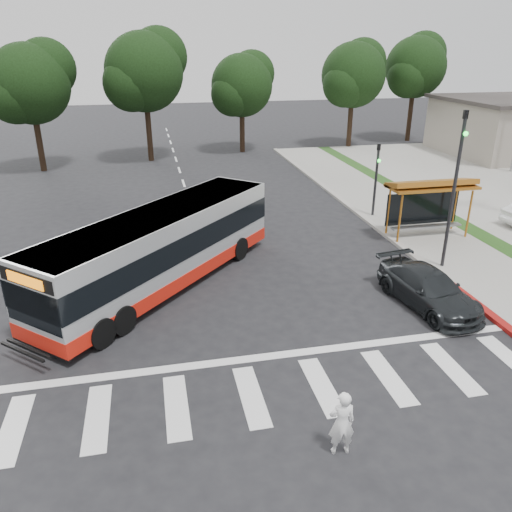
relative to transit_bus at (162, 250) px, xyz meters
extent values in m
plane|color=black|center=(1.97, -2.35, -1.49)|extent=(140.00, 140.00, 0.00)
cube|color=gray|center=(12.97, 5.65, -1.43)|extent=(4.00, 40.00, 0.12)
cube|color=#9E9991|center=(10.97, 5.65, -1.41)|extent=(0.30, 40.00, 0.15)
cube|color=maroon|center=(10.97, -4.35, -1.41)|extent=(0.32, 6.00, 0.15)
cube|color=silver|center=(1.97, -7.35, -1.48)|extent=(18.00, 2.60, 0.01)
cylinder|color=#A4601B|center=(10.97, 2.05, -0.22)|extent=(0.10, 0.10, 2.30)
cylinder|color=#A4601B|center=(14.57, 2.05, -0.22)|extent=(0.10, 0.10, 2.30)
cylinder|color=#A4601B|center=(10.97, 3.25, -0.22)|extent=(0.10, 0.10, 2.30)
cylinder|color=#A4601B|center=(14.57, 3.25, -0.22)|extent=(0.10, 0.10, 2.30)
cube|color=#A4601B|center=(12.77, 2.65, 1.08)|extent=(4.20, 1.60, 0.12)
cube|color=#A4601B|center=(12.77, 2.70, 1.23)|extent=(4.20, 1.32, 0.51)
cube|color=black|center=(12.77, 3.25, -0.17)|extent=(3.80, 0.06, 1.60)
cube|color=gray|center=(12.77, 2.65, -0.92)|extent=(3.60, 0.40, 0.08)
cylinder|color=black|center=(11.57, -0.85, 1.76)|extent=(0.14, 0.14, 6.50)
imported|color=black|center=(11.57, -0.85, 4.51)|extent=(0.16, 0.20, 1.00)
sphere|color=#19E533|center=(11.57, -1.03, 4.16)|extent=(0.18, 0.18, 0.18)
cylinder|color=black|center=(11.57, 6.15, 0.51)|extent=(0.14, 0.14, 4.00)
imported|color=black|center=(11.57, 6.15, 2.01)|extent=(0.16, 0.20, 1.00)
sphere|color=#19E533|center=(11.57, 5.97, 1.66)|extent=(0.18, 0.18, 0.18)
cylinder|color=black|center=(17.97, 25.65, 0.81)|extent=(0.44, 0.44, 4.40)
sphere|color=black|center=(17.97, 25.65, 4.81)|extent=(5.60, 5.60, 5.60)
sphere|color=black|center=(19.09, 26.49, 5.81)|extent=(4.20, 4.20, 4.20)
sphere|color=black|center=(16.99, 24.95, 4.11)|extent=(3.92, 3.92, 3.92)
cylinder|color=black|center=(24.97, 27.65, 0.93)|extent=(0.44, 0.44, 4.84)
sphere|color=black|center=(24.97, 27.65, 5.33)|extent=(5.60, 5.60, 5.60)
sphere|color=black|center=(26.09, 28.49, 6.43)|extent=(4.20, 4.20, 4.20)
sphere|color=black|center=(23.99, 26.95, 4.56)|extent=(3.92, 3.92, 3.92)
cylinder|color=black|center=(-0.03, 23.65, 0.93)|extent=(0.44, 0.44, 4.84)
sphere|color=black|center=(-0.03, 23.65, 5.33)|extent=(6.00, 6.00, 6.00)
sphere|color=black|center=(1.17, 24.55, 6.43)|extent=(4.50, 4.50, 4.50)
sphere|color=black|center=(-1.08, 22.90, 4.56)|extent=(4.20, 4.20, 4.20)
cylinder|color=black|center=(7.97, 25.65, 0.49)|extent=(0.44, 0.44, 3.96)
sphere|color=black|center=(7.97, 25.65, 4.09)|extent=(5.20, 5.20, 5.20)
sphere|color=black|center=(9.01, 26.43, 4.99)|extent=(3.90, 3.90, 3.90)
sphere|color=black|center=(7.06, 25.00, 3.46)|extent=(3.64, 3.64, 3.64)
cylinder|color=black|center=(-8.03, 21.65, 0.71)|extent=(0.44, 0.44, 4.40)
sphere|color=black|center=(-8.03, 21.65, 4.71)|extent=(5.60, 5.60, 5.60)
sphere|color=black|center=(-6.91, 22.49, 5.71)|extent=(4.20, 4.20, 4.20)
sphere|color=black|center=(-9.01, 20.95, 4.01)|extent=(3.92, 3.92, 3.92)
imported|color=white|center=(3.58, -9.73, -0.65)|extent=(0.64, 0.45, 1.68)
imported|color=#212426|center=(9.23, -3.69, -0.83)|extent=(2.51, 4.80, 1.33)
camera|label=1|loc=(-0.20, -18.04, 7.24)|focal=35.00mm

